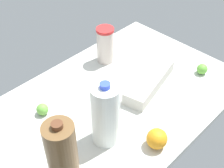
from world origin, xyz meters
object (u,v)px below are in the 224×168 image
at_px(egg_carton, 149,82).
at_px(lime_near_front, 202,69).
at_px(orange_far_back, 157,139).
at_px(chocolate_milk_jug, 62,154).
at_px(milk_jug, 106,114).
at_px(lime_loose, 42,109).
at_px(tumbler_cup, 105,45).

xyz_separation_m(egg_carton, lime_near_front, (-0.26, 0.12, -0.00)).
bearing_deg(lime_near_front, orange_far_back, 12.79).
distance_m(chocolate_milk_jug, milk_jug, 0.22).
bearing_deg(orange_far_back, chocolate_milk_jug, -23.78).
height_order(chocolate_milk_jug, milk_jug, milk_jug).
bearing_deg(orange_far_back, lime_near_front, -167.21).
height_order(chocolate_milk_jug, orange_far_back, chocolate_milk_jug).
relative_size(milk_jug, lime_near_front, 5.47).
height_order(milk_jug, lime_near_front, milk_jug).
relative_size(egg_carton, lime_loose, 6.64).
xyz_separation_m(egg_carton, chocolate_milk_jug, (0.57, 0.09, 0.10)).
relative_size(chocolate_milk_jug, tumbler_cup, 1.47).
bearing_deg(lime_near_front, tumbler_cup, -58.62).
bearing_deg(egg_carton, lime_loose, -38.68).
xyz_separation_m(tumbler_cup, orange_far_back, (0.25, 0.53, -0.05)).
height_order(lime_near_front, lime_loose, lime_near_front).
bearing_deg(lime_loose, chocolate_milk_jug, 67.49).
bearing_deg(orange_far_back, egg_carton, -136.34).
distance_m(egg_carton, milk_jug, 0.38).
relative_size(lime_near_front, lime_loose, 1.03).
xyz_separation_m(lime_near_front, lime_loose, (0.70, -0.33, -0.00)).
relative_size(tumbler_cup, orange_far_back, 2.32).
bearing_deg(egg_carton, chocolate_milk_jug, -4.28).
xyz_separation_m(egg_carton, lime_loose, (0.45, -0.21, -0.00)).
distance_m(tumbler_cup, orange_far_back, 0.59).
bearing_deg(chocolate_milk_jug, lime_near_front, 177.93).
bearing_deg(milk_jug, tumbler_cup, -134.66).
xyz_separation_m(chocolate_milk_jug, lime_near_front, (-0.83, 0.03, -0.10)).
bearing_deg(milk_jug, egg_carton, -168.46).
distance_m(chocolate_milk_jug, orange_far_back, 0.37).
bearing_deg(lime_near_front, lime_loose, -25.37).
bearing_deg(tumbler_cup, lime_loose, 9.89).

